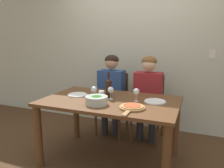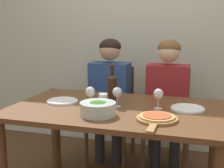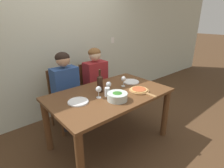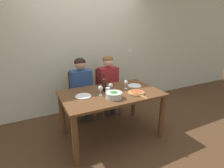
{
  "view_description": "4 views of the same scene",
  "coord_description": "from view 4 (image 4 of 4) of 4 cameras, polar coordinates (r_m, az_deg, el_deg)",
  "views": [
    {
      "loc": [
        0.93,
        -2.27,
        1.47
      ],
      "look_at": [
        -0.02,
        0.11,
        0.93
      ],
      "focal_mm": 35.0,
      "sensor_mm": 36.0,
      "label": 1
    },
    {
      "loc": [
        0.61,
        -2.14,
        1.39
      ],
      "look_at": [
        -0.04,
        0.0,
        0.94
      ],
      "focal_mm": 50.0,
      "sensor_mm": 36.0,
      "label": 2
    },
    {
      "loc": [
        -1.35,
        -1.61,
        1.69
      ],
      "look_at": [
        0.05,
        0.01,
        0.88
      ],
      "focal_mm": 28.0,
      "sensor_mm": 36.0,
      "label": 3
    },
    {
      "loc": [
        -1.17,
        -2.33,
        1.76
      ],
      "look_at": [
        0.03,
        0.04,
        0.9
      ],
      "focal_mm": 28.0,
      "sensor_mm": 36.0,
      "label": 4
    }
  ],
  "objects": [
    {
      "name": "back_wall",
      "position": [
        3.78,
        -8.87,
        11.56
      ],
      "size": [
        10.0,
        0.06,
        2.7
      ],
      "color": "beige",
      "rests_on": "ground"
    },
    {
      "name": "wine_glass_left",
      "position": [
        2.65,
        -3.79,
        -1.54
      ],
      "size": [
        0.07,
        0.07,
        0.15
      ],
      "color": "silver",
      "rests_on": "dining_table"
    },
    {
      "name": "chair_right",
      "position": [
        3.68,
        -1.87,
        -1.82
      ],
      "size": [
        0.42,
        0.42,
        0.95
      ],
      "color": "brown",
      "rests_on": "ground"
    },
    {
      "name": "dinner_plate_left",
      "position": [
        2.66,
        -9.33,
        -3.94
      ],
      "size": [
        0.24,
        0.24,
        0.02
      ],
      "color": "white",
      "rests_on": "dining_table"
    },
    {
      "name": "water_tumbler",
      "position": [
        2.69,
        -1.35,
        -2.34
      ],
      "size": [
        0.07,
        0.07,
        0.11
      ],
      "color": "silver",
      "rests_on": "dining_table"
    },
    {
      "name": "chair_left",
      "position": [
        3.5,
        -10.26,
        -3.2
      ],
      "size": [
        0.42,
        0.42,
        0.95
      ],
      "color": "brown",
      "rests_on": "ground"
    },
    {
      "name": "wine_glass_centre",
      "position": [
        2.77,
        -0.41,
        -0.65
      ],
      "size": [
        0.07,
        0.07,
        0.15
      ],
      "color": "silver",
      "rests_on": "dining_table"
    },
    {
      "name": "wine_glass_right",
      "position": [
        2.93,
        4.54,
        0.37
      ],
      "size": [
        0.07,
        0.07,
        0.15
      ],
      "color": "silver",
      "rests_on": "dining_table"
    },
    {
      "name": "person_man",
      "position": [
        3.51,
        -1.14,
        1.25
      ],
      "size": [
        0.47,
        0.51,
        1.24
      ],
      "color": "#28282D",
      "rests_on": "ground"
    },
    {
      "name": "ground_plane",
      "position": [
        3.15,
        -0.24,
        -16.01
      ],
      "size": [
        40.0,
        40.0,
        0.0
      ],
      "primitive_type": "plane",
      "color": "#4C331E"
    },
    {
      "name": "dining_table",
      "position": [
        2.84,
        -0.26,
        -5.2
      ],
      "size": [
        1.57,
        0.95,
        0.77
      ],
      "color": "brown",
      "rests_on": "ground"
    },
    {
      "name": "pizza_on_board",
      "position": [
        2.76,
        8.03,
        -2.85
      ],
      "size": [
        0.27,
        0.41,
        0.04
      ],
      "color": "#9E7042",
      "rests_on": "dining_table"
    },
    {
      "name": "person_woman",
      "position": [
        3.32,
        -9.91,
        -0.02
      ],
      "size": [
        0.47,
        0.51,
        1.24
      ],
      "color": "#28282D",
      "rests_on": "ground"
    },
    {
      "name": "broccoli_bowl",
      "position": [
        2.56,
        0.63,
        -3.64
      ],
      "size": [
        0.24,
        0.24,
        0.1
      ],
      "color": "silver",
      "rests_on": "dining_table"
    },
    {
      "name": "wine_bottle",
      "position": [
        2.82,
        -2.54,
        0.04
      ],
      "size": [
        0.07,
        0.07,
        0.3
      ],
      "color": "black",
      "rests_on": "dining_table"
    },
    {
      "name": "dinner_plate_right",
      "position": [
        3.11,
        7.35,
        -0.57
      ],
      "size": [
        0.24,
        0.24,
        0.02
      ],
      "color": "white",
      "rests_on": "dining_table"
    }
  ]
}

